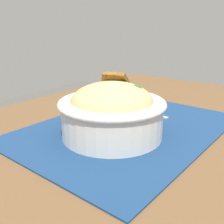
{
  "coord_description": "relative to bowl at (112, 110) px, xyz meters",
  "views": [
    {
      "loc": [
        -0.45,
        -0.29,
        0.99
      ],
      "look_at": [
        -0.06,
        0.02,
        0.82
      ],
      "focal_mm": 42.63,
      "sensor_mm": 36.0,
      "label": 1
    }
  ],
  "objects": [
    {
      "name": "placemat",
      "position": [
        0.05,
        0.0,
        -0.05
      ],
      "size": [
        0.49,
        0.36,
        0.0
      ],
      "primitive_type": "cube",
      "rotation": [
        0.0,
        0.0,
        -0.02
      ],
      "color": "navy",
      "rests_on": "table"
    },
    {
      "name": "fork",
      "position": [
        0.15,
        0.03,
        -0.05
      ],
      "size": [
        0.03,
        0.13,
        0.0
      ],
      "color": "#B4B4B4",
      "rests_on": "placemat"
    },
    {
      "name": "bowl",
      "position": [
        0.0,
        0.0,
        0.0
      ],
      "size": [
        0.23,
        0.23,
        0.12
      ],
      "color": "silver",
      "rests_on": "placemat"
    },
    {
      "name": "table",
      "position": [
        0.05,
        -0.02,
        -0.13
      ],
      "size": [
        1.15,
        0.76,
        0.77
      ],
      "color": "brown",
      "rests_on": "ground_plane"
    }
  ]
}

